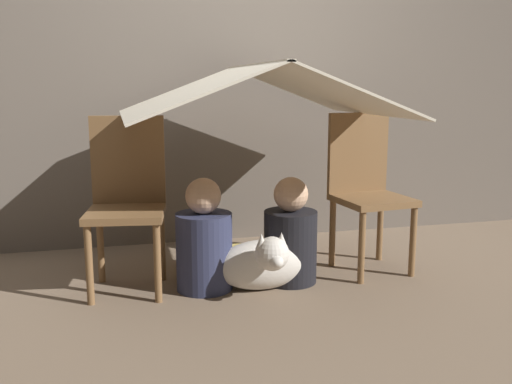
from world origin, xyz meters
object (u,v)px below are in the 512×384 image
object	(u,v)px
chair_right	(366,186)
person_front	(204,243)
dog	(263,263)
chair_left	(127,197)
person_second	(290,238)

from	to	relation	value
chair_right	person_front	world-z (taller)	chair_right
person_front	dog	xyz separation A→B (m)	(0.29, -0.11, -0.09)
chair_left	dog	bearing A→B (deg)	-11.24
chair_left	chair_right	world-z (taller)	same
chair_left	person_front	world-z (taller)	chair_left
chair_right	dog	distance (m)	0.78
chair_right	person_second	xyz separation A→B (m)	(-0.49, -0.13, -0.24)
person_second	dog	size ratio (longest dim) A/B	1.16
chair_left	person_second	bearing A→B (deg)	-0.14
dog	chair_right	bearing A→B (deg)	19.60
dog	person_second	bearing A→B (deg)	31.49
dog	person_front	bearing A→B (deg)	159.21
chair_left	person_second	xyz separation A→B (m)	(0.83, -0.13, -0.24)
chair_left	person_front	bearing A→B (deg)	-10.48
person_front	dog	bearing A→B (deg)	-20.79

